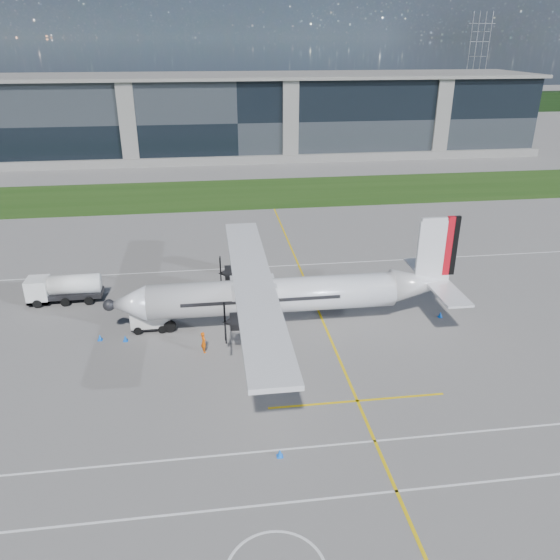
{
  "coord_description": "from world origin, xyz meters",
  "views": [
    {
      "loc": [
        -6.1,
        -34.99,
        22.17
      ],
      "look_at": [
        -0.5,
        6.79,
        3.41
      ],
      "focal_mm": 35.0,
      "sensor_mm": 36.0,
      "label": 1
    }
  ],
  "objects_px": {
    "pylon_east": "(477,61)",
    "safety_cone_tail": "(440,315)",
    "ground_crew_person": "(204,341)",
    "safety_cone_portwing": "(280,453)",
    "baggage_tug": "(150,318)",
    "turboprop_aircraft": "(286,276)",
    "safety_cone_nose_port": "(125,338)",
    "safety_cone_stbdwing": "(236,260)",
    "safety_cone_fwd": "(100,337)",
    "fuel_tanker_truck": "(59,289)"
  },
  "relations": [
    {
      "from": "safety_cone_fwd",
      "to": "safety_cone_portwing",
      "type": "relative_size",
      "value": 1.0
    },
    {
      "from": "pylon_east",
      "to": "fuel_tanker_truck",
      "type": "xyz_separation_m",
      "value": [
        -105.04,
        -137.8,
        -13.71
      ]
    },
    {
      "from": "safety_cone_stbdwing",
      "to": "safety_cone_tail",
      "type": "bearing_deg",
      "value": -42.08
    },
    {
      "from": "safety_cone_fwd",
      "to": "fuel_tanker_truck",
      "type": "bearing_deg",
      "value": 121.47
    },
    {
      "from": "baggage_tug",
      "to": "safety_cone_portwing",
      "type": "distance_m",
      "value": 18.63
    },
    {
      "from": "baggage_tug",
      "to": "safety_cone_nose_port",
      "type": "relative_size",
      "value": 6.52
    },
    {
      "from": "turboprop_aircraft",
      "to": "safety_cone_nose_port",
      "type": "xyz_separation_m",
      "value": [
        -13.06,
        -1.03,
        -4.23
      ]
    },
    {
      "from": "turboprop_aircraft",
      "to": "ground_crew_person",
      "type": "xyz_separation_m",
      "value": [
        -6.84,
        -3.52,
        -3.49
      ]
    },
    {
      "from": "pylon_east",
      "to": "safety_cone_stbdwing",
      "type": "xyz_separation_m",
      "value": [
        -88.56,
        -130.17,
        -14.75
      ]
    },
    {
      "from": "safety_cone_nose_port",
      "to": "turboprop_aircraft",
      "type": "bearing_deg",
      "value": 4.52
    },
    {
      "from": "safety_cone_nose_port",
      "to": "safety_cone_portwing",
      "type": "relative_size",
      "value": 1.0
    },
    {
      "from": "baggage_tug",
      "to": "safety_cone_stbdwing",
      "type": "relative_size",
      "value": 6.52
    },
    {
      "from": "fuel_tanker_truck",
      "to": "safety_cone_portwing",
      "type": "relative_size",
      "value": 13.71
    },
    {
      "from": "turboprop_aircraft",
      "to": "safety_cone_fwd",
      "type": "distance_m",
      "value": 15.69
    },
    {
      "from": "pylon_east",
      "to": "turboprop_aircraft",
      "type": "height_order",
      "value": "pylon_east"
    },
    {
      "from": "fuel_tanker_truck",
      "to": "pylon_east",
      "type": "bearing_deg",
      "value": 52.68
    },
    {
      "from": "baggage_tug",
      "to": "safety_cone_stbdwing",
      "type": "bearing_deg",
      "value": 60.37
    },
    {
      "from": "ground_crew_person",
      "to": "safety_cone_fwd",
      "type": "bearing_deg",
      "value": 57.85
    },
    {
      "from": "turboprop_aircraft",
      "to": "fuel_tanker_truck",
      "type": "xyz_separation_m",
      "value": [
        -19.79,
        7.04,
        -3.19
      ]
    },
    {
      "from": "pylon_east",
      "to": "safety_cone_nose_port",
      "type": "distance_m",
      "value": 176.52
    },
    {
      "from": "pylon_east",
      "to": "safety_cone_stbdwing",
      "type": "distance_m",
      "value": 158.12
    },
    {
      "from": "pylon_east",
      "to": "safety_cone_tail",
      "type": "height_order",
      "value": "pylon_east"
    },
    {
      "from": "turboprop_aircraft",
      "to": "safety_cone_fwd",
      "type": "relative_size",
      "value": 59.69
    },
    {
      "from": "pylon_east",
      "to": "safety_cone_tail",
      "type": "xyz_separation_m",
      "value": [
        -71.77,
        -145.33,
        -14.75
      ]
    },
    {
      "from": "fuel_tanker_truck",
      "to": "safety_cone_fwd",
      "type": "height_order",
      "value": "fuel_tanker_truck"
    },
    {
      "from": "turboprop_aircraft",
      "to": "safety_cone_nose_port",
      "type": "bearing_deg",
      "value": -175.48
    },
    {
      "from": "safety_cone_fwd",
      "to": "safety_cone_stbdwing",
      "type": "xyz_separation_m",
      "value": [
        11.79,
        15.29,
        0.0
      ]
    },
    {
      "from": "safety_cone_tail",
      "to": "safety_cone_nose_port",
      "type": "distance_m",
      "value": 26.55
    },
    {
      "from": "safety_cone_tail",
      "to": "safety_cone_stbdwing",
      "type": "relative_size",
      "value": 1.0
    },
    {
      "from": "turboprop_aircraft",
      "to": "ground_crew_person",
      "type": "distance_m",
      "value": 8.45
    },
    {
      "from": "pylon_east",
      "to": "safety_cone_fwd",
      "type": "xyz_separation_m",
      "value": [
        -100.35,
        -145.46,
        -14.75
      ]
    },
    {
      "from": "safety_cone_stbdwing",
      "to": "safety_cone_fwd",
      "type": "bearing_deg",
      "value": -127.64
    },
    {
      "from": "baggage_tug",
      "to": "safety_cone_portwing",
      "type": "height_order",
      "value": "baggage_tug"
    },
    {
      "from": "baggage_tug",
      "to": "safety_cone_stbdwing",
      "type": "height_order",
      "value": "baggage_tug"
    },
    {
      "from": "pylon_east",
      "to": "safety_cone_portwing",
      "type": "relative_size",
      "value": 60.0
    },
    {
      "from": "safety_cone_stbdwing",
      "to": "safety_cone_portwing",
      "type": "height_order",
      "value": "same"
    },
    {
      "from": "turboprop_aircraft",
      "to": "ground_crew_person",
      "type": "bearing_deg",
      "value": -152.8
    },
    {
      "from": "baggage_tug",
      "to": "ground_crew_person",
      "type": "height_order",
      "value": "ground_crew_person"
    },
    {
      "from": "baggage_tug",
      "to": "safety_cone_tail",
      "type": "relative_size",
      "value": 6.52
    },
    {
      "from": "safety_cone_nose_port",
      "to": "safety_cone_tail",
      "type": "bearing_deg",
      "value": 1.17
    },
    {
      "from": "safety_cone_nose_port",
      "to": "baggage_tug",
      "type": "bearing_deg",
      "value": 44.52
    },
    {
      "from": "pylon_east",
      "to": "safety_cone_tail",
      "type": "bearing_deg",
      "value": -116.28
    },
    {
      "from": "fuel_tanker_truck",
      "to": "ground_crew_person",
      "type": "bearing_deg",
      "value": -39.2
    },
    {
      "from": "fuel_tanker_truck",
      "to": "safety_cone_nose_port",
      "type": "bearing_deg",
      "value": -50.2
    },
    {
      "from": "ground_crew_person",
      "to": "safety_cone_fwd",
      "type": "relative_size",
      "value": 3.94
    },
    {
      "from": "ground_crew_person",
      "to": "safety_cone_portwing",
      "type": "relative_size",
      "value": 3.94
    },
    {
      "from": "safety_cone_portwing",
      "to": "pylon_east",
      "type": "bearing_deg",
      "value": 61.32
    },
    {
      "from": "turboprop_aircraft",
      "to": "safety_cone_portwing",
      "type": "xyz_separation_m",
      "value": [
        -2.58,
        -15.7,
        -4.23
      ]
    },
    {
      "from": "fuel_tanker_truck",
      "to": "safety_cone_portwing",
      "type": "xyz_separation_m",
      "value": [
        17.21,
        -22.74,
        -1.04
      ]
    },
    {
      "from": "pylon_east",
      "to": "ground_crew_person",
      "type": "bearing_deg",
      "value": -121.83
    }
  ]
}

